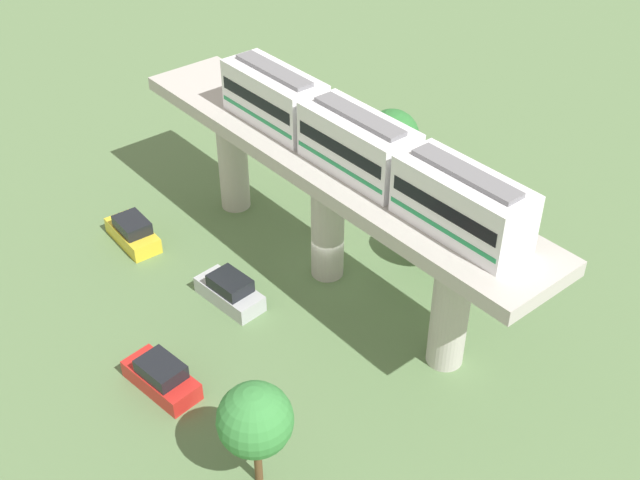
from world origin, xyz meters
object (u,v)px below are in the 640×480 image
object	(u,v)px
parked_car_red	(161,377)
parked_car_silver	(230,291)
parked_car_yellow	(133,232)
tree_far_corner	(436,224)
tree_near_viaduct	(392,137)
tree_mid_lot	(255,420)
train	(358,144)

from	to	relation	value
parked_car_red	parked_car_silver	xyz separation A→B (m)	(-6.35, -3.28, 0.00)
parked_car_silver	parked_car_red	bearing A→B (deg)	22.09
parked_car_yellow	tree_far_corner	distance (m)	18.58
tree_near_viaduct	tree_far_corner	distance (m)	9.54
parked_car_silver	tree_near_viaduct	distance (m)	16.26
parked_car_silver	tree_far_corner	distance (m)	12.44
tree_mid_lot	tree_far_corner	world-z (taller)	tree_mid_lot
tree_far_corner	parked_car_red	bearing A→B (deg)	-5.65
parked_car_silver	tree_mid_lot	world-z (taller)	tree_mid_lot
parked_car_red	tree_mid_lot	world-z (taller)	tree_mid_lot
train	tree_mid_lot	world-z (taller)	train
train	parked_car_red	distance (m)	15.16
train	tree_far_corner	bearing A→B (deg)	167.61
parked_car_yellow	tree_mid_lot	size ratio (longest dim) A/B	0.77
parked_car_silver	tree_near_viaduct	size ratio (longest dim) A/B	0.80
train	parked_car_yellow	distance (m)	16.89
parked_car_yellow	tree_near_viaduct	bearing A→B (deg)	165.80
parked_car_silver	parked_car_yellow	distance (m)	8.61
parked_car_red	parked_car_silver	size ratio (longest dim) A/B	1.01
train	tree_far_corner	size ratio (longest dim) A/B	4.37
train	tree_far_corner	xyz separation A→B (m)	(-5.28, 1.16, -6.67)
tree_mid_lot	tree_far_corner	xyz separation A→B (m)	(-17.07, -5.77, -0.88)
train	tree_far_corner	world-z (taller)	train
train	parked_car_silver	distance (m)	11.37
parked_car_red	tree_near_viaduct	distance (m)	23.16
tree_far_corner	parked_car_yellow	bearing A→B (deg)	-47.09
parked_car_yellow	tree_far_corner	bearing A→B (deg)	135.41
parked_car_yellow	train	bearing A→B (deg)	123.02
parked_car_silver	tree_far_corner	world-z (taller)	tree_far_corner
parked_car_red	tree_near_viaduct	size ratio (longest dim) A/B	0.81
tree_mid_lot	parked_car_red	bearing A→B (deg)	-86.62
tree_mid_lot	train	bearing A→B (deg)	-149.57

